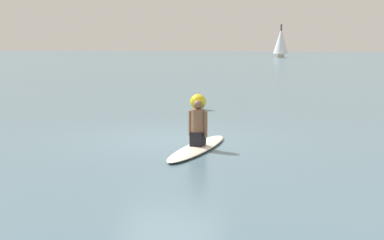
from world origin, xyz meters
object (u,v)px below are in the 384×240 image
object	(u,v)px
surfboard	(198,148)
person_paddler	(198,125)
buoy_marker	(198,102)
sailboat_near_left	(281,42)

from	to	relation	value
surfboard	person_paddler	world-z (taller)	person_paddler
buoy_marker	surfboard	bearing A→B (deg)	106.07
surfboard	buoy_marker	distance (m)	7.11
surfboard	buoy_marker	size ratio (longest dim) A/B	5.54
surfboard	sailboat_near_left	xyz separation A→B (m)	(9.36, -92.50, 3.02)
person_paddler	sailboat_near_left	distance (m)	93.00
person_paddler	buoy_marker	xyz separation A→B (m)	(1.97, -6.83, -0.27)
surfboard	person_paddler	bearing A→B (deg)	-130.89
sailboat_near_left	buoy_marker	size ratio (longest dim) A/B	11.27
person_paddler	sailboat_near_left	bearing A→B (deg)	-170.11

